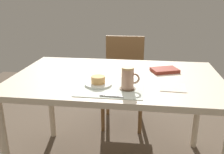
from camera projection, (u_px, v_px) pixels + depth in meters
name	position (u px, v px, depth m)	size (l,w,h in m)	color
dining_table	(116.00, 86.00, 1.70)	(1.39, 0.87, 0.75)	beige
wooden_chair	(124.00, 76.00, 2.49)	(0.43, 0.43, 0.87)	brown
placemat	(111.00, 87.00, 1.47)	(0.38, 0.35, 0.00)	silver
pastry_plate	(98.00, 84.00, 1.50)	(0.16, 0.16, 0.01)	silver
pastry	(98.00, 80.00, 1.49)	(0.08, 0.08, 0.04)	#E0A860
coffee_coaster	(127.00, 88.00, 1.43)	(0.09, 0.09, 0.01)	brown
coffee_mug	(128.00, 78.00, 1.41)	(0.10, 0.07, 0.13)	tan
teaspoon	(112.00, 96.00, 1.32)	(0.01, 0.01, 0.13)	silver
paper_napkin	(173.00, 87.00, 1.47)	(0.15, 0.15, 0.00)	silver
small_book	(165.00, 70.00, 1.76)	(0.18, 0.12, 0.02)	maroon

